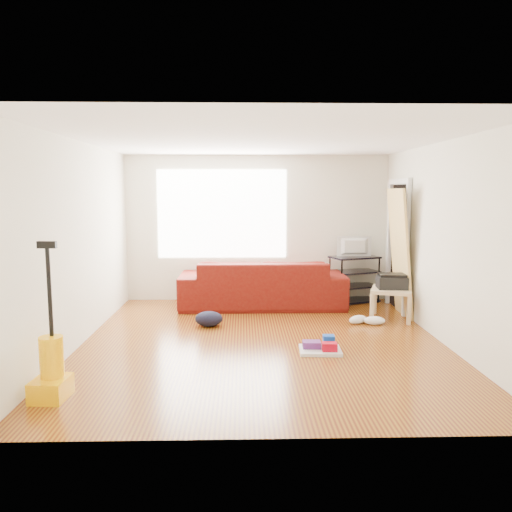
{
  "coord_description": "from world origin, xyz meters",
  "views": [
    {
      "loc": [
        -0.24,
        -6.1,
        1.88
      ],
      "look_at": [
        -0.07,
        0.6,
        1.01
      ],
      "focal_mm": 35.0,
      "sensor_mm": 36.0,
      "label": 1
    }
  ],
  "objects_px": {
    "sofa": "(262,306)",
    "tv_stand": "(354,279)",
    "cleaning_tray": "(321,347)",
    "backpack": "(209,326)",
    "side_table": "(391,293)",
    "bucket": "(214,310)",
    "vacuum": "(51,370)"
  },
  "relations": [
    {
      "from": "sofa",
      "to": "side_table",
      "type": "height_order",
      "value": "side_table"
    },
    {
      "from": "tv_stand",
      "to": "backpack",
      "type": "bearing_deg",
      "value": -168.0
    },
    {
      "from": "cleaning_tray",
      "to": "vacuum",
      "type": "xyz_separation_m",
      "value": [
        -2.68,
        -1.26,
        0.21
      ]
    },
    {
      "from": "side_table",
      "to": "vacuum",
      "type": "distance_m",
      "value": 4.81
    },
    {
      "from": "side_table",
      "to": "bucket",
      "type": "xyz_separation_m",
      "value": [
        -2.66,
        0.61,
        -0.39
      ]
    },
    {
      "from": "bucket",
      "to": "backpack",
      "type": "distance_m",
      "value": 0.94
    },
    {
      "from": "sofa",
      "to": "tv_stand",
      "type": "xyz_separation_m",
      "value": [
        1.58,
        0.27,
        0.4
      ]
    },
    {
      "from": "sofa",
      "to": "side_table",
      "type": "relative_size",
      "value": 3.72
    },
    {
      "from": "bucket",
      "to": "backpack",
      "type": "xyz_separation_m",
      "value": [
        -0.01,
        -0.94,
        0.0
      ]
    },
    {
      "from": "tv_stand",
      "to": "side_table",
      "type": "relative_size",
      "value": 1.24
    },
    {
      "from": "sofa",
      "to": "vacuum",
      "type": "xyz_separation_m",
      "value": [
        -2.07,
        -3.63,
        0.27
      ]
    },
    {
      "from": "bucket",
      "to": "vacuum",
      "type": "bearing_deg",
      "value": -110.96
    },
    {
      "from": "sofa",
      "to": "side_table",
      "type": "xyz_separation_m",
      "value": [
        1.88,
        -0.88,
        0.39
      ]
    },
    {
      "from": "side_table",
      "to": "vacuum",
      "type": "xyz_separation_m",
      "value": [
        -3.95,
        -2.75,
        -0.12
      ]
    },
    {
      "from": "sofa",
      "to": "bucket",
      "type": "relative_size",
      "value": 10.23
    },
    {
      "from": "vacuum",
      "to": "backpack",
      "type": "bearing_deg",
      "value": 66.14
    },
    {
      "from": "sofa",
      "to": "bucket",
      "type": "height_order",
      "value": "sofa"
    },
    {
      "from": "sofa",
      "to": "backpack",
      "type": "relative_size",
      "value": 6.89
    },
    {
      "from": "side_table",
      "to": "cleaning_tray",
      "type": "bearing_deg",
      "value": -130.5
    },
    {
      "from": "backpack",
      "to": "vacuum",
      "type": "distance_m",
      "value": 2.75
    },
    {
      "from": "side_table",
      "to": "bucket",
      "type": "distance_m",
      "value": 2.76
    },
    {
      "from": "tv_stand",
      "to": "sofa",
      "type": "bearing_deg",
      "value": 169.8
    },
    {
      "from": "cleaning_tray",
      "to": "backpack",
      "type": "relative_size",
      "value": 1.29
    },
    {
      "from": "side_table",
      "to": "sofa",
      "type": "bearing_deg",
      "value": 154.92
    },
    {
      "from": "side_table",
      "to": "cleaning_tray",
      "type": "relative_size",
      "value": 1.44
    },
    {
      "from": "tv_stand",
      "to": "backpack",
      "type": "relative_size",
      "value": 2.3
    },
    {
      "from": "side_table",
      "to": "bucket",
      "type": "bearing_deg",
      "value": 167.01
    },
    {
      "from": "side_table",
      "to": "bucket",
      "type": "height_order",
      "value": "side_table"
    },
    {
      "from": "sofa",
      "to": "vacuum",
      "type": "relative_size",
      "value": 1.86
    },
    {
      "from": "sofa",
      "to": "tv_stand",
      "type": "bearing_deg",
      "value": -170.3
    },
    {
      "from": "cleaning_tray",
      "to": "vacuum",
      "type": "distance_m",
      "value": 2.97
    },
    {
      "from": "bucket",
      "to": "vacuum",
      "type": "height_order",
      "value": "vacuum"
    }
  ]
}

